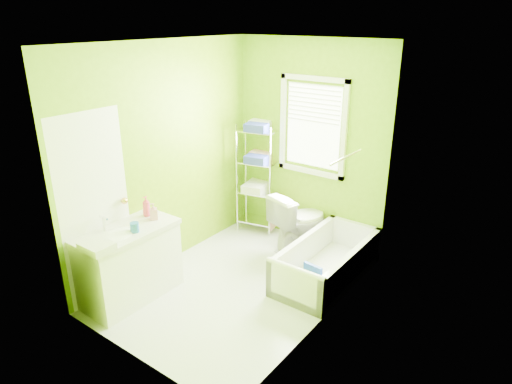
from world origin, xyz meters
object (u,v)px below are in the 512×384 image
Objects in this scene: toilet at (299,221)px; wire_shelf_unit at (259,166)px; vanity at (129,261)px; bathtub at (325,267)px.

wire_shelf_unit is (-0.76, 0.16, 0.54)m from toilet.
vanity is 2.20m from wire_shelf_unit.
wire_shelf_unit is (0.12, 2.14, 0.51)m from vanity.
toilet is (-0.63, 0.44, 0.24)m from bathtub.
toilet reaches higher than bathtub.
toilet is at bearing -11.71° from wire_shelf_unit.
wire_shelf_unit is at bearing 5.53° from toilet.
vanity is (-0.88, -1.98, 0.04)m from toilet.
wire_shelf_unit reaches higher than toilet.
bathtub is 0.80m from toilet.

